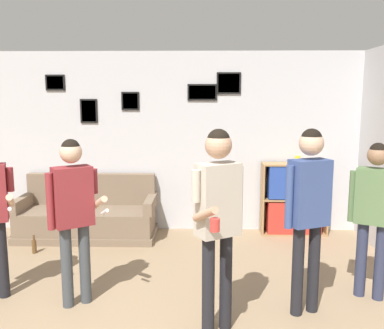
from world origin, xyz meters
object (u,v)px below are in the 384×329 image
at_px(bottle_on_floor, 34,246).
at_px(drinking_cup, 297,160).
at_px(person_spectator_near_bookshelf, 309,201).
at_px(couch, 88,217).
at_px(person_spectator_far_right, 374,205).
at_px(person_watcher_holding_cup, 218,209).
at_px(bookshelf, 294,199).
at_px(person_player_foreground_center, 73,205).

relative_size(bottle_on_floor, drinking_cup, 2.22).
height_order(person_spectator_near_bookshelf, drinking_cup, person_spectator_near_bookshelf).
bearing_deg(couch, drinking_cup, 3.65).
bearing_deg(person_spectator_far_right, person_spectator_near_bookshelf, -155.75).
bearing_deg(drinking_cup, bottle_on_floor, -166.06).
relative_size(couch, drinking_cup, 17.96).
xyz_separation_m(person_watcher_holding_cup, bottle_on_floor, (-2.34, 1.83, -1.02)).
distance_m(bookshelf, drinking_cup, 0.59).
bearing_deg(couch, bookshelf, 3.67).
relative_size(couch, person_spectator_near_bookshelf, 1.13).
xyz_separation_m(person_spectator_near_bookshelf, drinking_cup, (0.42, 2.38, 0.03)).
xyz_separation_m(person_spectator_near_bookshelf, bottle_on_floor, (-3.19, 1.48, -1.00)).
height_order(bottle_on_floor, drinking_cup, drinking_cup).
bearing_deg(person_spectator_near_bookshelf, drinking_cup, 80.04).
height_order(person_watcher_holding_cup, person_spectator_far_right, person_watcher_holding_cup).
bearing_deg(person_player_foreground_center, couch, 101.94).
relative_size(person_watcher_holding_cup, person_spectator_far_right, 1.12).
xyz_separation_m(person_watcher_holding_cup, drinking_cup, (1.26, 2.72, 0.01)).
distance_m(person_spectator_far_right, drinking_cup, 2.08).
bearing_deg(bookshelf, person_spectator_near_bookshelf, -99.32).
relative_size(bookshelf, person_spectator_far_right, 0.67).
bearing_deg(person_spectator_far_right, person_player_foreground_center, -175.78).
bearing_deg(couch, person_spectator_far_right, -28.59).
bearing_deg(drinking_cup, person_spectator_near_bookshelf, -99.96).
bearing_deg(bookshelf, person_player_foreground_center, -139.06).
distance_m(bookshelf, bottle_on_floor, 3.71).
height_order(bookshelf, bottle_on_floor, bookshelf).
bearing_deg(bottle_on_floor, couch, 52.70).
distance_m(person_player_foreground_center, person_spectator_near_bookshelf, 2.22).
relative_size(person_spectator_far_right, bottle_on_floor, 6.51).
xyz_separation_m(person_spectator_near_bookshelf, person_spectator_far_right, (0.74, 0.33, -0.12)).
distance_m(couch, person_watcher_holding_cup, 3.21).
bearing_deg(bottle_on_floor, person_watcher_holding_cup, -37.96).
distance_m(couch, bottle_on_floor, 0.90).
distance_m(person_player_foreground_center, bottle_on_floor, 1.91).
distance_m(person_spectator_near_bookshelf, drinking_cup, 2.42).
xyz_separation_m(bookshelf, drinking_cup, (0.03, 0.00, 0.59)).
xyz_separation_m(bookshelf, person_spectator_near_bookshelf, (-0.39, -2.38, 0.56)).
distance_m(person_watcher_holding_cup, drinking_cup, 3.00).
height_order(bookshelf, person_player_foreground_center, person_player_foreground_center).
relative_size(person_spectator_near_bookshelf, drinking_cup, 15.95).
bearing_deg(person_watcher_holding_cup, person_spectator_far_right, 23.11).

